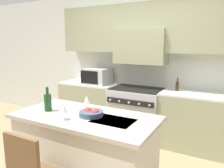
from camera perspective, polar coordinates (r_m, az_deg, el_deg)
back_cabinetry at (r=4.13m, az=8.24°, el=8.71°), size 10.00×0.46×2.70m
back_counter at (r=4.08m, az=6.56°, el=-7.29°), size 3.23×0.62×0.93m
range_stove at (r=4.07m, az=6.45°, el=-7.46°), size 0.92×0.70×0.91m
microwave at (r=4.33m, az=-3.90°, el=2.10°), size 0.49×0.44×0.30m
kitchen_island at (r=2.71m, az=-6.96°, el=-17.08°), size 1.66×0.82×0.90m
wine_bottle at (r=2.76m, az=-16.42°, el=-4.48°), size 0.09×0.09×0.29m
wine_glass_near at (r=2.40m, az=-12.52°, el=-6.29°), size 0.08×0.08×0.18m
wine_glass_far at (r=2.69m, az=-6.60°, el=-4.25°), size 0.08×0.08×0.18m
fruit_bowl at (r=2.49m, az=-5.42°, el=-7.57°), size 0.27×0.27×0.10m
oil_bottle_on_counter at (r=3.82m, az=16.69°, el=-0.46°), size 0.05×0.05×0.22m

